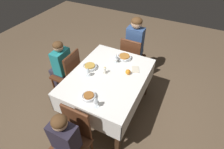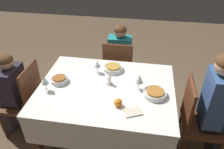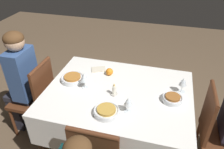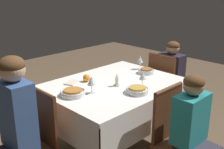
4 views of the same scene
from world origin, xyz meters
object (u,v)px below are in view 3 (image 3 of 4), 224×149
(dining_table, at_px, (118,99))
(wine_glass_south, at_px, (128,102))
(chair_east, at_px, (217,130))
(napkin_red_folded, at_px, (99,69))
(bowl_east, at_px, (172,98))
(orange_fruit, at_px, (109,72))
(candle_centerpiece, at_px, (114,91))
(wine_glass_east, at_px, (183,82))
(chair_west, at_px, (37,96))
(person_adult_denim, at_px, (20,79))
(bowl_south, at_px, (106,111))
(bowl_west, at_px, (72,78))
(wine_glass_west, at_px, (84,77))

(dining_table, distance_m, wine_glass_south, 0.35)
(chair_east, bearing_deg, napkin_red_folded, 76.04)
(chair_east, relative_size, wine_glass_south, 6.32)
(dining_table, bearing_deg, wine_glass_south, -60.59)
(bowl_east, relative_size, orange_fruit, 2.38)
(candle_centerpiece, bearing_deg, wine_glass_east, 18.71)
(candle_centerpiece, relative_size, napkin_red_folded, 0.67)
(wine_glass_east, bearing_deg, wine_glass_south, -137.67)
(dining_table, bearing_deg, napkin_red_folded, 133.34)
(chair_west, bearing_deg, dining_table, 88.84)
(dining_table, bearing_deg, person_adult_denim, 179.00)
(dining_table, relative_size, chair_east, 1.48)
(chair_east, relative_size, wine_glass_east, 5.82)
(bowl_south, bearing_deg, wine_glass_south, 23.72)
(bowl_west, distance_m, candle_centerpiece, 0.47)
(candle_centerpiece, height_order, orange_fruit, candle_centerpiece)
(napkin_red_folded, bearing_deg, person_adult_denim, -159.56)
(chair_west, relative_size, person_adult_denim, 0.74)
(chair_east, distance_m, bowl_west, 1.43)
(wine_glass_west, xyz_separation_m, orange_fruit, (0.16, 0.27, -0.08))
(candle_centerpiece, bearing_deg, bowl_south, -89.37)
(person_adult_denim, bearing_deg, bowl_west, 92.83)
(bowl_west, bearing_deg, chair_east, -1.66)
(chair_west, relative_size, wine_glass_east, 5.82)
(dining_table, xyz_separation_m, bowl_south, (-0.02, -0.32, 0.13))
(person_adult_denim, distance_m, orange_fruit, 0.95)
(person_adult_denim, xyz_separation_m, wine_glass_east, (1.63, 0.12, 0.18))
(bowl_west, xyz_separation_m, wine_glass_south, (0.62, -0.29, 0.08))
(chair_west, relative_size, chair_east, 1.00)
(bowl_east, xyz_separation_m, wine_glass_south, (-0.35, -0.23, 0.08))
(dining_table, xyz_separation_m, wine_glass_east, (0.56, 0.14, 0.21))
(chair_east, relative_size, orange_fruit, 12.17)
(chair_west, xyz_separation_m, bowl_west, (0.44, 0.03, 0.29))
(chair_east, relative_size, wine_glass_west, 5.63)
(wine_glass_south, bearing_deg, candle_centerpiece, 131.42)
(dining_table, xyz_separation_m, wine_glass_west, (-0.32, -0.03, 0.21))
(chair_west, distance_m, candle_centerpiece, 0.95)
(wine_glass_west, relative_size, candle_centerpiece, 1.35)
(chair_west, bearing_deg, bowl_east, 88.64)
(chair_east, xyz_separation_m, bowl_south, (-0.94, -0.32, 0.29))
(person_adult_denim, relative_size, napkin_red_folded, 6.87)
(chair_west, relative_size, bowl_east, 5.12)
(wine_glass_south, xyz_separation_m, orange_fruit, (-0.29, 0.49, -0.07))
(bowl_south, distance_m, candle_centerpiece, 0.26)
(dining_table, relative_size, wine_glass_west, 8.31)
(chair_east, distance_m, wine_glass_east, 0.54)
(bowl_south, xyz_separation_m, napkin_red_folded, (-0.27, 0.63, -0.02))
(wine_glass_west, distance_m, napkin_red_folded, 0.35)
(person_adult_denim, bearing_deg, wine_glass_west, 86.46)
(bowl_east, height_order, wine_glass_south, wine_glass_south)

